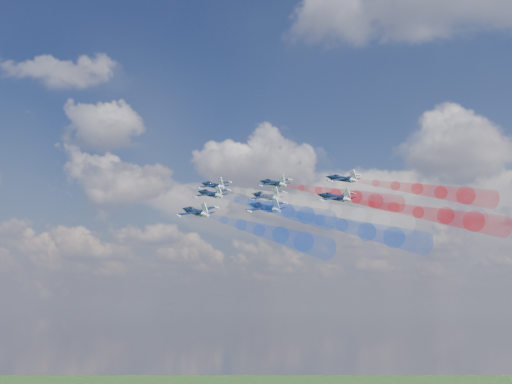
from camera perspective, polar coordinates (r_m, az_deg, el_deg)
The scene contains 16 objects.
jet_lead at distance 194.01m, azimuth -3.80°, elevation 0.58°, with size 11.02×13.78×3.67m, color black, non-canonical shape.
trail_lead at distance 170.58m, azimuth 0.89°, elevation -0.35°, with size 4.59×43.65×4.59m, color white, non-canonical shape.
jet_inner_left at distance 175.26m, azimuth -4.06°, elevation -0.17°, with size 11.02×13.78×3.67m, color black, non-canonical shape.
trail_inner_left at distance 151.87m, azimuth 1.17°, elevation -1.33°, with size 4.59×43.65×4.59m, color blue, non-canonical shape.
jet_inner_right at distance 188.73m, azimuth 1.55°, elevation 0.79°, with size 11.02×13.78×3.67m, color black, non-canonical shape.
trail_inner_right at distance 166.90m, azimuth 7.09°, elevation -0.14°, with size 4.59×43.65×4.59m, color red, non-canonical shape.
jet_outer_left at distance 158.14m, azimuth -5.34°, elevation -1.77°, with size 11.02×13.78×3.67m, color black, non-canonical shape.
trail_outer_left at distance 134.59m, azimuth 0.33°, elevation -3.36°, with size 4.59×43.65×4.59m, color blue, non-canonical shape.
jet_center_third at distance 169.33m, azimuth 0.90°, elevation -0.39°, with size 11.02×13.78×3.67m, color black, non-canonical shape.
trail_center_third at distance 147.47m, azimuth 7.08°, elevation -1.62°, with size 4.59×43.65×4.59m, color white, non-canonical shape.
jet_outer_right at distance 183.48m, azimuth 7.62°, elevation 1.17°, with size 11.02×13.78×3.67m, color black, non-canonical shape.
trail_outer_right at distance 163.72m, azimuth 14.08°, elevation 0.26°, with size 4.59×43.65×4.59m, color red, non-canonical shape.
jet_rear_left at distance 154.24m, azimuth 0.80°, elevation -1.38°, with size 11.02×13.78×3.67m, color black, non-canonical shape.
trail_rear_left at distance 132.51m, azimuth 7.67°, elevation -2.91°, with size 4.59×43.65×4.59m, color blue, non-canonical shape.
jet_rear_right at distance 165.20m, azimuth 6.99°, elevation -0.48°, with size 11.02×13.78×3.67m, color black, non-canonical shape.
trail_rear_right at distance 145.44m, azimuth 14.17°, elevation -1.73°, with size 4.59×43.65×4.59m, color red, non-canonical shape.
Camera 1 is at (111.17, -131.10, 101.46)m, focal length 45.26 mm.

